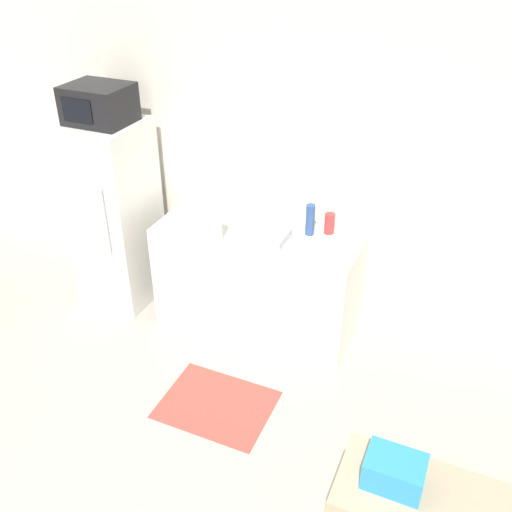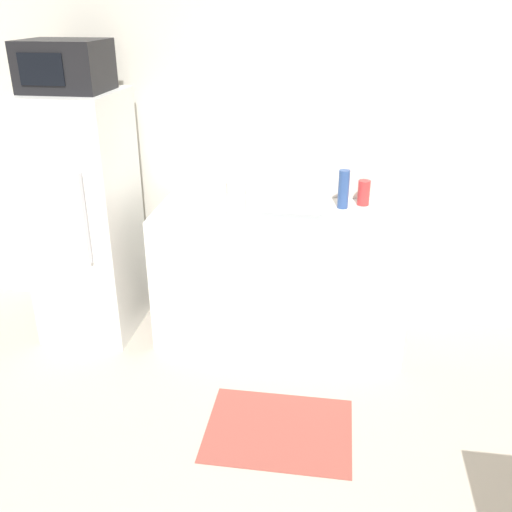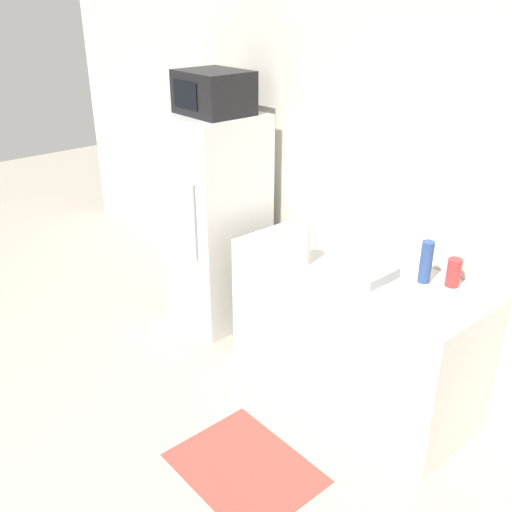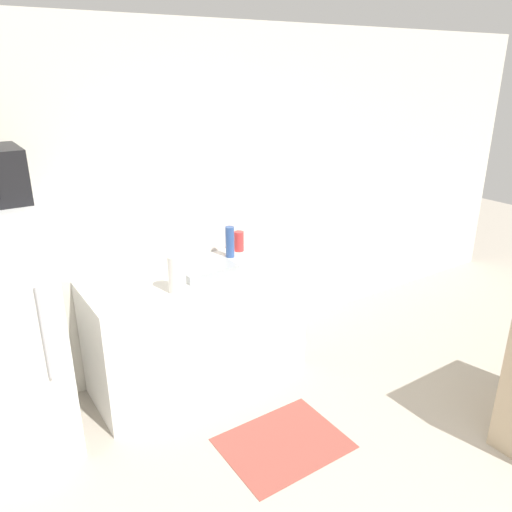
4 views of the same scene
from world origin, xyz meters
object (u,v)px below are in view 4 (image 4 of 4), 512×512
object	(u,v)px
bottle_tall	(230,242)
paper_towel_roll	(177,274)
refrigerator	(7,337)
bottle_short	(239,241)

from	to	relation	value
bottle_tall	paper_towel_roll	bearing A→B (deg)	-149.60
refrigerator	bottle_tall	xyz separation A→B (m)	(1.65, 0.20, 0.21)
bottle_short	paper_towel_roll	world-z (taller)	paper_towel_roll
refrigerator	bottle_short	bearing A→B (deg)	8.88
refrigerator	paper_towel_roll	distance (m)	1.06
bottle_tall	paper_towel_roll	xyz separation A→B (m)	(-0.62, -0.36, 0.01)
refrigerator	bottle_tall	bearing A→B (deg)	6.92
bottle_short	paper_towel_roll	bearing A→B (deg)	-149.51
bottle_short	bottle_tall	bearing A→B (deg)	-149.09
bottle_tall	paper_towel_roll	world-z (taller)	paper_towel_roll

